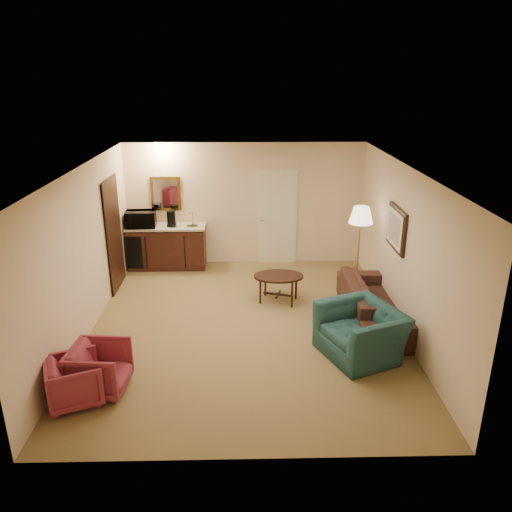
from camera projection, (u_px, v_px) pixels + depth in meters
The scene contains 12 objects.
ground at pixel (246, 327), 8.21m from camera, with size 6.00×6.00×0.00m, color olive.
room_walls at pixel (239, 213), 8.34m from camera, with size 5.02×6.01×2.61m.
wetbar_cabinet at pixel (167, 247), 10.57m from camera, with size 1.64×0.58×0.92m, color #3A1A12.
sofa at pixel (375, 297), 8.26m from camera, with size 2.27×0.66×0.89m, color black.
teal_armchair at pixel (361, 324), 7.23m from camera, with size 1.14×0.74×1.00m, color #1F4E4B.
rose_chair_near at pixel (74, 379), 6.23m from camera, with size 0.64×0.60×0.66m, color #943043.
rose_chair_far at pixel (99, 366), 6.45m from camera, with size 0.69×0.65×0.71m, color #943043.
coffee_table at pixel (278, 288), 9.04m from camera, with size 0.89×0.60×0.51m, color black.
floor_lamp at pixel (359, 250), 9.28m from camera, with size 0.44×0.44×1.66m, color #C98E43.
waste_bin at pixel (198, 262), 10.63m from camera, with size 0.22×0.22×0.28m, color black.
microwave at pixel (141, 217), 10.28m from camera, with size 0.61×0.34×0.41m, color black.
coffee_maker at pixel (171, 219), 10.32m from camera, with size 0.18×0.18×0.33m, color black.
Camera 1 is at (0.00, -7.30, 3.93)m, focal length 35.00 mm.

